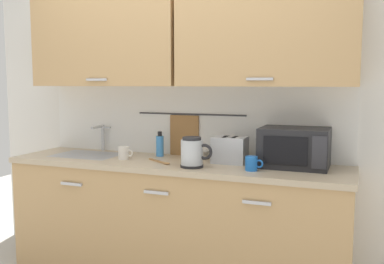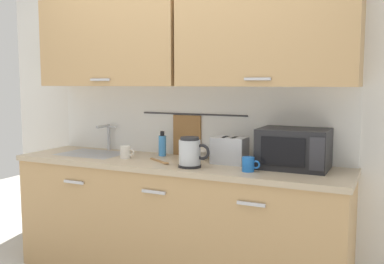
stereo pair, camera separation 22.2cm
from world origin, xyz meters
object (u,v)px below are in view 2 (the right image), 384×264
object	(u,v)px
mixing_bowl	(197,153)
wooden_spoon	(161,162)
toaster	(230,150)
microwave	(294,149)
electric_kettle	(190,153)
mug_by_kettle	(249,164)
dish_soap_bottle	(162,145)
mug_near_sink	(126,152)

from	to	relation	value
mixing_bowl	wooden_spoon	world-z (taller)	mixing_bowl
mixing_bowl	toaster	distance (m)	0.31
microwave	electric_kettle	size ratio (longest dim) A/B	2.03
microwave	wooden_spoon	size ratio (longest dim) A/B	1.88
mug_by_kettle	wooden_spoon	bearing A→B (deg)	176.58
toaster	dish_soap_bottle	bearing A→B (deg)	172.24
electric_kettle	dish_soap_bottle	size ratio (longest dim) A/B	1.16
microwave	mixing_bowl	bearing A→B (deg)	175.60
mixing_bowl	toaster	xyz separation A→B (m)	(0.29, -0.08, 0.05)
electric_kettle	wooden_spoon	size ratio (longest dim) A/B	0.93
microwave	mixing_bowl	xyz separation A→B (m)	(-0.75, 0.06, -0.09)
microwave	toaster	world-z (taller)	microwave
electric_kettle	microwave	bearing A→B (deg)	22.27
toaster	microwave	bearing A→B (deg)	2.26
mug_near_sink	mug_by_kettle	xyz separation A→B (m)	(1.00, -0.07, 0.00)
mug_near_sink	wooden_spoon	distance (m)	0.33
microwave	wooden_spoon	xyz separation A→B (m)	(-0.92, -0.19, -0.13)
microwave	wooden_spoon	world-z (taller)	microwave
electric_kettle	mixing_bowl	size ratio (longest dim) A/B	1.06
wooden_spoon	toaster	bearing A→B (deg)	20.87
microwave	toaster	size ratio (longest dim) A/B	1.80
mixing_bowl	toaster	world-z (taller)	toaster
mixing_bowl	mug_by_kettle	world-z (taller)	mug_by_kettle
dish_soap_bottle	wooden_spoon	bearing A→B (deg)	-62.37
microwave	mug_near_sink	size ratio (longest dim) A/B	3.83
dish_soap_bottle	mug_by_kettle	bearing A→B (deg)	-20.17
electric_kettle	mixing_bowl	bearing A→B (deg)	107.35
dish_soap_bottle	mug_near_sink	bearing A→B (deg)	-131.24
dish_soap_bottle	mug_by_kettle	size ratio (longest dim) A/B	1.63
toaster	mixing_bowl	bearing A→B (deg)	165.57
mug_by_kettle	wooden_spoon	size ratio (longest dim) A/B	0.49
microwave	wooden_spoon	bearing A→B (deg)	-168.05
microwave	electric_kettle	world-z (taller)	microwave
toaster	mug_by_kettle	size ratio (longest dim) A/B	2.13
mug_by_kettle	toaster	bearing A→B (deg)	134.66
electric_kettle	mug_near_sink	world-z (taller)	electric_kettle
microwave	dish_soap_bottle	bearing A→B (deg)	176.56
dish_soap_bottle	mug_near_sink	xyz separation A→B (m)	(-0.20, -0.22, -0.04)
electric_kettle	mug_near_sink	size ratio (longest dim) A/B	1.89
microwave	mug_by_kettle	world-z (taller)	microwave
mixing_bowl	wooden_spoon	xyz separation A→B (m)	(-0.17, -0.25, -0.04)
mug_by_kettle	mug_near_sink	bearing A→B (deg)	175.74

